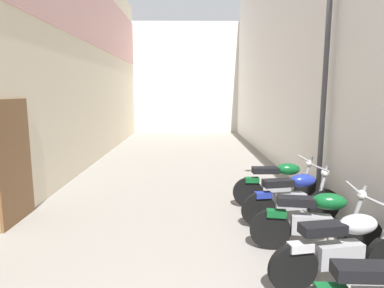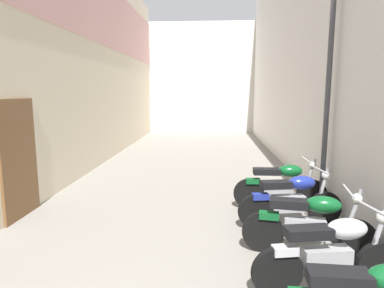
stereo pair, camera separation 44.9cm
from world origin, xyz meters
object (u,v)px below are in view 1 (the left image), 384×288
motorcycle_third (343,248)px  motorcycle_sixth (279,183)px  motorcycle_fourth (316,219)px  motorcycle_fifth (293,196)px  street_lamp (320,75)px

motorcycle_third → motorcycle_sixth: bearing=90.0°
motorcycle_fourth → motorcycle_sixth: (0.00, 1.95, 0.00)m
motorcycle_fifth → motorcycle_third: bearing=-90.0°
motorcycle_fourth → motorcycle_fifth: bearing=90.0°
motorcycle_third → motorcycle_sixth: size_ratio=0.99×
motorcycle_sixth → street_lamp: bearing=-2.5°
motorcycle_third → motorcycle_fifth: bearing=90.0°
motorcycle_fourth → motorcycle_fifth: same height
motorcycle_fourth → motorcycle_sixth: same height
street_lamp → motorcycle_third: bearing=-104.0°
motorcycle_third → motorcycle_fifth: same height
street_lamp → motorcycle_fourth: bearing=-110.0°
motorcycle_fifth → motorcycle_fourth: bearing=-90.0°
motorcycle_fourth → motorcycle_fifth: (-0.00, 1.05, 0.00)m
motorcycle_fifth → street_lamp: size_ratio=0.41×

